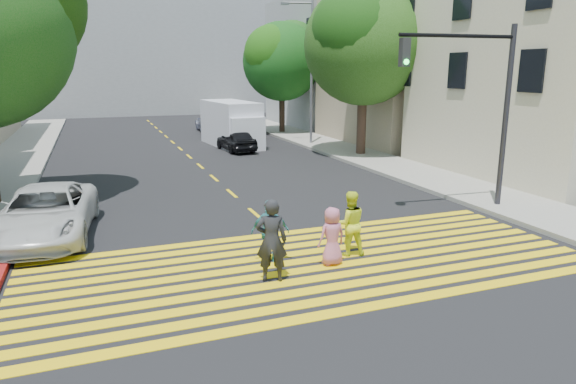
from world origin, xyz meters
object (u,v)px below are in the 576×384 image
pedestrian_woman (350,223)px  traffic_signal (479,93)px  pedestrian_child (332,236)px  silver_car (211,123)px  white_sedan (46,213)px  tree_right_near (365,37)px  tree_right_far (282,57)px  dark_car_near (236,140)px  dark_car_parked (249,126)px  white_van (233,125)px  pedestrian_man (272,240)px  pedestrian_extra (270,232)px

pedestrian_woman → traffic_signal: bearing=-145.7°
pedestrian_child → silver_car: bearing=-102.9°
pedestrian_woman → white_sedan: pedestrian_woman is taller
tree_right_near → tree_right_far: 10.80m
tree_right_near → silver_car: 15.62m
dark_car_near → pedestrian_woman: bearing=80.0°
dark_car_parked → pedestrian_child: bearing=-94.2°
silver_car → white_van: (-0.37, -7.68, 0.58)m
tree_right_near → pedestrian_man: (-10.01, -14.27, -5.22)m
tree_right_near → white_sedan: bearing=-148.2°
pedestrian_man → dark_car_parked: size_ratio=0.44×
pedestrian_woman → pedestrian_child: (-0.69, -0.44, -0.12)m
pedestrian_extra → white_van: 19.65m
tree_right_near → dark_car_parked: tree_right_near is taller
silver_car → traffic_signal: size_ratio=0.80×
pedestrian_woman → dark_car_near: bearing=-83.8°
silver_car → pedestrian_woman: bearing=88.0°
pedestrian_woman → silver_car: pedestrian_woman is taller
pedestrian_child → white_van: 20.06m
silver_car → white_van: bearing=90.5°
tree_right_far → pedestrian_extra: size_ratio=5.15×
pedestrian_man → dark_car_parked: (6.68, 24.41, -0.23)m
pedestrian_man → silver_car: pedestrian_man is taller
dark_car_near → pedestrian_extra: bearing=73.4°
dark_car_near → dark_car_parked: dark_car_parked is taller
white_sedan → dark_car_parked: white_sedan is taller
pedestrian_extra → white_sedan: size_ratio=0.31×
tree_right_far → pedestrian_man: bearing=-110.6°
pedestrian_child → traffic_signal: 7.58m
white_sedan → dark_car_near: white_sedan is taller
pedestrian_extra → tree_right_far: bearing=-92.9°
dark_car_near → white_van: bearing=-103.2°
pedestrian_extra → dark_car_parked: 24.18m
tree_right_far → pedestrian_child: 26.23m
pedestrian_man → white_van: size_ratio=0.32×
pedestrian_woman → traffic_signal: size_ratio=0.28×
tree_right_near → silver_car: (-5.18, 13.69, -5.46)m
tree_right_far → white_van: (-4.97, -4.75, -4.12)m
tree_right_far → dark_car_near: 9.80m
tree_right_far → pedestrian_extra: (-9.10, -23.96, -4.61)m
pedestrian_man → dark_car_parked: 25.31m
white_van → pedestrian_extra: bearing=-107.8°
white_sedan → pedestrian_man: bearing=-40.2°
traffic_signal → dark_car_parked: bearing=98.1°
silver_car → white_sedan: bearing=70.4°
pedestrian_extra → pedestrian_child: bearing=171.6°
pedestrian_child → dark_car_near: bearing=-104.3°
tree_right_far → pedestrian_extra: bearing=-110.8°
pedestrian_man → dark_car_near: pedestrian_man is taller
pedestrian_extra → traffic_signal: size_ratio=0.26×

